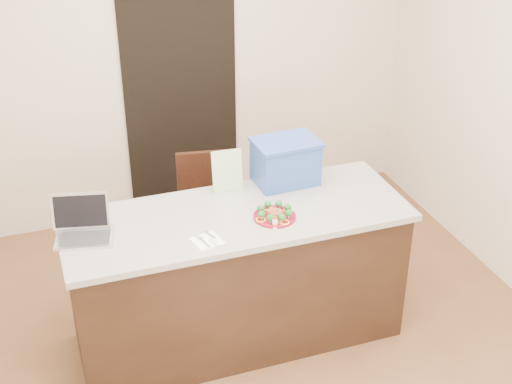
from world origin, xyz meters
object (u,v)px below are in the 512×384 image
object	(u,v)px
plate	(275,216)
yogurt_bottle	(275,223)
island	(237,277)
laptop	(83,225)
napkin	(207,241)
chair	(209,206)
blue_box	(286,161)

from	to	relation	value
plate	yogurt_bottle	xyz separation A→B (m)	(-0.04, -0.11, 0.02)
island	laptop	size ratio (longest dim) A/B	5.68
yogurt_bottle	laptop	xyz separation A→B (m)	(-1.04, 0.29, 0.03)
napkin	chair	bearing A→B (deg)	74.14
yogurt_bottle	chair	distance (m)	1.14
laptop	chair	world-z (taller)	laptop
napkin	blue_box	size ratio (longest dim) A/B	0.37
yogurt_bottle	chair	world-z (taller)	yogurt_bottle
island	laptop	xyz separation A→B (m)	(-0.88, 0.06, 0.52)
island	yogurt_bottle	size ratio (longest dim) A/B	28.56
laptop	blue_box	size ratio (longest dim) A/B	0.87
yogurt_bottle	blue_box	bearing A→B (deg)	62.79
island	plate	world-z (taller)	plate
plate	blue_box	distance (m)	0.47
chair	napkin	bearing A→B (deg)	-95.93
island	yogurt_bottle	xyz separation A→B (m)	(0.16, -0.22, 0.49)
laptop	blue_box	world-z (taller)	blue_box
island	chair	bearing A→B (deg)	86.09
island	chair	world-z (taller)	island
plate	yogurt_bottle	size ratio (longest dim) A/B	3.48
island	laptop	bearing A→B (deg)	175.82
laptop	chair	bearing A→B (deg)	52.10
island	laptop	distance (m)	1.02
blue_box	yogurt_bottle	bearing A→B (deg)	-120.13
plate	blue_box	world-z (taller)	blue_box
laptop	napkin	bearing A→B (deg)	-12.17
yogurt_bottle	napkin	bearing A→B (deg)	-178.74
napkin	yogurt_bottle	distance (m)	0.41
blue_box	chair	xyz separation A→B (m)	(-0.36, 0.55, -0.56)
island	yogurt_bottle	distance (m)	0.56
island	napkin	world-z (taller)	napkin
napkin	laptop	world-z (taller)	laptop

